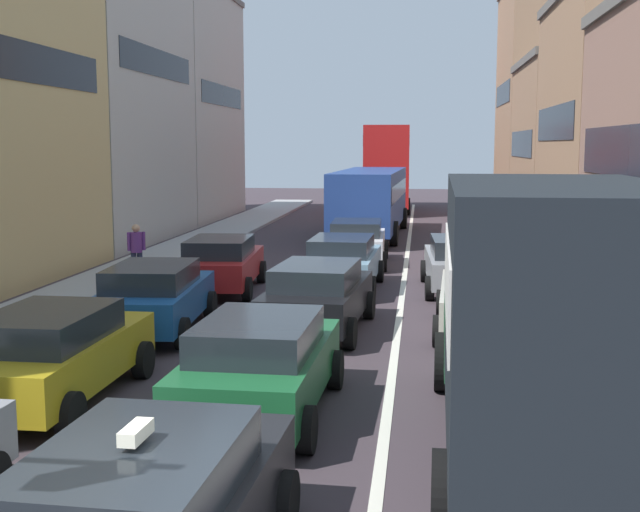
{
  "coord_description": "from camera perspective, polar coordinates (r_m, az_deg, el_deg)",
  "views": [
    {
      "loc": [
        2.14,
        -5.58,
        4.0
      ],
      "look_at": [
        0.0,
        12.0,
        1.6
      ],
      "focal_mm": 46.28,
      "sensor_mm": 36.0,
      "label": 1
    }
  ],
  "objects": [
    {
      "name": "lane_stripe_right",
      "position": [
        25.89,
        5.89,
        -1.2
      ],
      "size": [
        0.16,
        60.0,
        0.01
      ],
      "primitive_type": "cube",
      "color": "silver",
      "rests_on": "ground"
    },
    {
      "name": "sedan_right_lane_behind_truck",
      "position": [
        17.92,
        11.26,
        -2.73
      ],
      "size": [
        2.21,
        4.37,
        1.49
      ],
      "rotation": [
        0.0,
        0.0,
        1.53
      ],
      "color": "beige",
      "rests_on": "ground"
    },
    {
      "name": "sedan_centre_lane_fifth",
      "position": [
        27.57,
        2.56,
        1.04
      ],
      "size": [
        2.16,
        4.35,
        1.49
      ],
      "rotation": [
        0.0,
        0.0,
        1.6
      ],
      "color": "silver",
      "rests_on": "ground"
    },
    {
      "name": "lane_stripe_left",
      "position": [
        26.17,
        -1.58,
        -1.07
      ],
      "size": [
        0.16,
        60.0,
        0.01
      ],
      "primitive_type": "cube",
      "color": "silver",
      "rests_on": "ground"
    },
    {
      "name": "coupe_centre_lane_fourth",
      "position": [
        22.73,
        1.55,
        -0.39
      ],
      "size": [
        2.16,
        4.35,
        1.49
      ],
      "rotation": [
        0.0,
        0.0,
        1.54
      ],
      "color": "#759EB7",
      "rests_on": "ground"
    },
    {
      "name": "pedestrian_near_kerb",
      "position": [
        25.09,
        -12.57,
        0.54
      ],
      "size": [
        0.49,
        0.34,
        1.66
      ],
      "rotation": [
        0.0,
        0.0,
        2.07
      ],
      "color": "#262D47",
      "rests_on": "ground"
    },
    {
      "name": "building_row_left",
      "position": [
        31.52,
        -20.13,
        11.16
      ],
      "size": [
        7.2,
        43.9,
        13.53
      ],
      "rotation": [
        0.0,
        0.0,
        1.57
      ],
      "color": "beige",
      "rests_on": "ground"
    },
    {
      "name": "bus_mid_queue_primary",
      "position": [
        35.94,
        3.51,
        4.12
      ],
      "size": [
        3.07,
        10.58,
        2.9
      ],
      "rotation": [
        0.0,
        0.0,
        1.54
      ],
      "color": "navy",
      "rests_on": "ground"
    },
    {
      "name": "sedan_left_lane_third",
      "position": [
        17.91,
        -11.41,
        -2.74
      ],
      "size": [
        2.29,
        4.41,
        1.49
      ],
      "rotation": [
        0.0,
        0.0,
        1.64
      ],
      "color": "#194C8C",
      "rests_on": "ground"
    },
    {
      "name": "wagon_left_lane_second",
      "position": [
        13.5,
        -18.06,
        -6.39
      ],
      "size": [
        2.09,
        4.32,
        1.49
      ],
      "rotation": [
        0.0,
        0.0,
        1.56
      ],
      "color": "#B29319",
      "rests_on": "ground"
    },
    {
      "name": "sedan_centre_lane_second",
      "position": [
        12.3,
        -4.14,
        -7.39
      ],
      "size": [
        2.16,
        4.35,
        1.49
      ],
      "rotation": [
        0.0,
        0.0,
        1.54
      ],
      "color": "#19592D",
      "rests_on": "ground"
    },
    {
      "name": "sedan_left_lane_fourth",
      "position": [
        22.66,
        -6.87,
        -0.47
      ],
      "size": [
        2.29,
        4.41,
        1.49
      ],
      "rotation": [
        0.0,
        0.0,
        1.64
      ],
      "color": "#A51E1E",
      "rests_on": "ground"
    },
    {
      "name": "removalist_box_truck",
      "position": [
        10.57,
        15.3,
        -3.6
      ],
      "size": [
        2.84,
        7.75,
        3.58
      ],
      "rotation": [
        0.0,
        0.0,
        1.55
      ],
      "color": "#1E5933",
      "rests_on": "ground"
    },
    {
      "name": "bus_far_queue_secondary",
      "position": [
        50.26,
        4.54,
        6.35
      ],
      "size": [
        3.18,
        10.61,
        5.06
      ],
      "rotation": [
        0.0,
        0.0,
        1.62
      ],
      "color": "#B21919",
      "rests_on": "ground"
    },
    {
      "name": "hatchback_centre_lane_third",
      "position": [
        17.68,
        -0.17,
        -2.72
      ],
      "size": [
        2.3,
        4.41,
        1.49
      ],
      "rotation": [
        0.0,
        0.0,
        1.5
      ],
      "color": "black",
      "rests_on": "ground"
    },
    {
      "name": "sidewalk_left",
      "position": [
        27.34,
        -12.0,
        -0.72
      ],
      "size": [
        2.6,
        64.0,
        0.14
      ],
      "primitive_type": "cube",
      "color": "#9A9A9A",
      "rests_on": "ground"
    },
    {
      "name": "wagon_right_lane_far",
      "position": [
        22.86,
        9.73,
        -0.45
      ],
      "size": [
        2.2,
        4.37,
        1.49
      ],
      "rotation": [
        0.0,
        0.0,
        1.61
      ],
      "color": "gray",
      "rests_on": "ground"
    }
  ]
}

